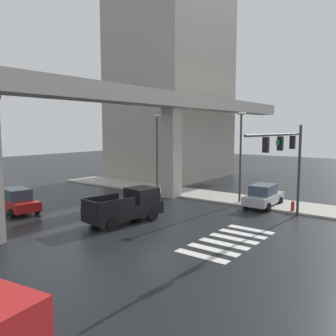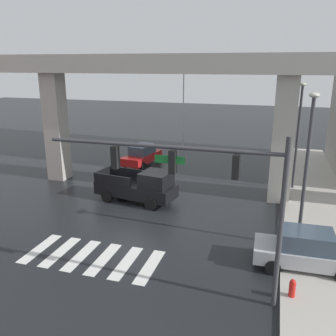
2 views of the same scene
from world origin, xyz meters
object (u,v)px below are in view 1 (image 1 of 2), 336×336
Objects in this scene: sedan_red at (17,201)px; street_lamp_mid_block at (157,144)px; sedan_silver at (263,196)px; fire_hydrant at (293,207)px; pickup_truck at (128,207)px; street_lamp_near_corner at (241,147)px; traffic_signal_mast at (287,151)px.

street_lamp_mid_block reaches higher than sedan_red.
sedan_silver is 2.52m from fire_hydrant.
pickup_truck is at bearing -151.03° from street_lamp_mid_block.
street_lamp_near_corner is at bearing 84.71° from fire_hydrant.
sedan_red is at bearing 133.06° from sedan_silver.
street_lamp_near_corner is 8.42m from street_lamp_mid_block.
street_lamp_near_corner is at bearing 95.32° from sedan_silver.
street_lamp_mid_block is (3.68, 13.27, 0.00)m from traffic_signal_mast.
traffic_signal_mast is at bearing -142.65° from sedan_silver.
fire_hydrant is (-0.40, -4.32, -4.13)m from street_lamp_near_corner.
street_lamp_mid_block is (-0.18, 10.32, 3.70)m from sedan_silver.
street_lamp_near_corner is (12.23, -11.38, 3.70)m from sedan_red.
traffic_signal_mast reaches higher than sedan_red.
sedan_red is 19.66m from fire_hydrant.
street_lamp_mid_block reaches higher than sedan_silver.
sedan_red is 0.62× the size of street_lamp_mid_block.
sedan_silver is 18.17m from sedan_red.
street_lamp_mid_block reaches higher than fire_hydrant.
pickup_truck is 1.18× the size of sedan_red.
traffic_signal_mast reaches higher than sedan_silver.
fire_hydrant is at bearing -91.80° from street_lamp_mid_block.
sedan_red is at bearing 137.07° from street_lamp_near_corner.
street_lamp_near_corner reaches higher than sedan_silver.
pickup_truck is 10.48m from street_lamp_near_corner.
street_lamp_near_corner is (3.68, 4.84, 0.00)m from traffic_signal_mast.
street_lamp_mid_block is at bearing 88.20° from fire_hydrant.
sedan_red is at bearing 117.79° from traffic_signal_mast.
street_lamp_mid_block is 8.52× the size of fire_hydrant.
pickup_truck is at bearing 139.48° from fire_hydrant.
pickup_truck is at bearing 124.62° from traffic_signal_mast.
traffic_signal_mast is (8.55, -16.22, 3.70)m from sedan_red.
street_lamp_near_corner is at bearing -90.00° from street_lamp_mid_block.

